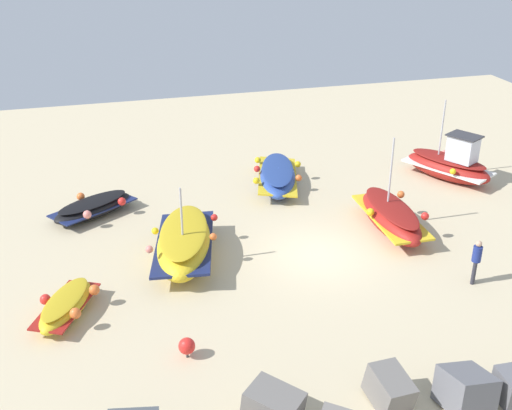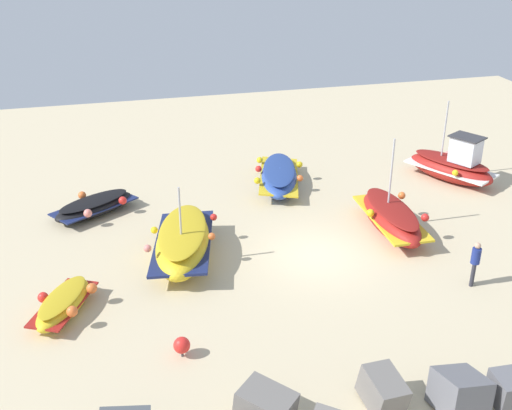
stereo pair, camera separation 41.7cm
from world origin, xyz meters
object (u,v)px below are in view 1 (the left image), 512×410
Objects in this scene: fishing_boat_4 at (66,305)px; person_walking at (476,259)px; fishing_boat_3 at (277,176)px; fishing_boat_2 at (391,216)px; mooring_buoy_0 at (187,346)px; fishing_boat_5 at (93,207)px; fishing_boat_1 at (184,242)px; fishing_boat_0 at (450,164)px.

person_walking is at bearing 109.11° from fishing_boat_4.
person_walking is at bearing -140.58° from fishing_boat_3.
mooring_buoy_0 is at bearing -56.01° from fishing_boat_2.
fishing_boat_5 is at bearing 113.13° from fishing_boat_3.
fishing_boat_4 reaches higher than fishing_boat_5.
fishing_boat_5 is at bearing 46.96° from fishing_boat_1.
fishing_boat_1 is 5.72m from fishing_boat_5.
person_walking reaches higher than mooring_buoy_0.
fishing_boat_1 is at bearing -87.03° from fishing_boat_2.
fishing_boat_5 is 10.75m from mooring_buoy_0.
fishing_boat_5 is at bearing -77.65° from mooring_buoy_0.
fishing_boat_5 is (11.78, -4.61, -0.23)m from fishing_boat_2.
fishing_boat_1 is at bearing -165.30° from person_walking.
fishing_boat_4 is at bearing -75.75° from fishing_boat_2.
mooring_buoy_0 is at bearing 69.92° from fishing_boat_5.
fishing_boat_2 reaches higher than fishing_boat_5.
fishing_boat_0 reaches higher than fishing_boat_3.
mooring_buoy_0 is at bearing -85.03° from fishing_boat_0.
fishing_boat_0 is 0.97× the size of fishing_boat_2.
fishing_boat_1 is 1.13× the size of fishing_boat_2.
fishing_boat_2 reaches higher than person_walking.
fishing_boat_0 is 1.16× the size of fishing_boat_5.
person_walking is 2.58× the size of mooring_buoy_0.
fishing_boat_4 is at bearing -147.85° from person_walking.
fishing_boat_3 reaches higher than fishing_boat_5.
fishing_boat_0 is 16.95m from fishing_boat_5.
fishing_boat_1 is 8.59m from fishing_boat_2.
fishing_boat_3 is (3.17, -5.56, -0.10)m from fishing_boat_2.
fishing_boat_1 reaches higher than fishing_boat_4.
person_walking is at bearing 112.08° from fishing_boat_5.
fishing_boat_0 is 8.45m from fishing_boat_3.
fishing_boat_0 reaches higher than fishing_boat_1.
fishing_boat_3 is at bearing -118.85° from mooring_buoy_0.
fishing_boat_1 is 8.27× the size of mooring_buoy_0.
fishing_boat_3 is (-5.42, -5.69, -0.18)m from fishing_boat_1.
fishing_boat_4 is (9.75, 8.34, -0.12)m from fishing_boat_3.
fishing_boat_5 is 15.73m from person_walking.
mooring_buoy_0 is (-2.30, 10.51, 0.02)m from fishing_boat_5.
fishing_boat_2 reaches higher than fishing_boat_3.
fishing_boat_4 is at bearing 48.83° from fishing_boat_5.
mooring_buoy_0 is at bearing -175.77° from fishing_boat_1.
fishing_boat_2 is (5.16, 4.13, -0.16)m from fishing_boat_0.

